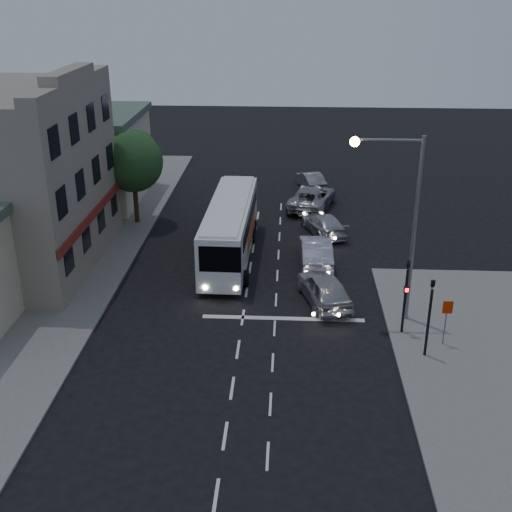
# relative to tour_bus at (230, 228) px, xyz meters

# --- Properties ---
(ground) EXTENTS (120.00, 120.00, 0.00)m
(ground) POSITION_rel_tour_bus_xyz_m (1.28, -9.47, -1.88)
(ground) COLOR black
(sidewalk_far) EXTENTS (12.00, 50.00, 0.12)m
(sidewalk_far) POSITION_rel_tour_bus_xyz_m (-11.72, -1.47, -1.82)
(sidewalk_far) COLOR slate
(sidewalk_far) RESTS_ON ground
(road_markings) EXTENTS (8.00, 30.55, 0.01)m
(road_markings) POSITION_rel_tour_bus_xyz_m (2.57, -6.17, -1.87)
(road_markings) COLOR silver
(road_markings) RESTS_ON ground
(tour_bus) EXTENTS (2.70, 11.37, 3.48)m
(tour_bus) POSITION_rel_tour_bus_xyz_m (0.00, 0.00, 0.00)
(tour_bus) COLOR white
(tour_bus) RESTS_ON ground
(car_suv) EXTENTS (3.13, 5.08, 1.61)m
(car_suv) POSITION_rel_tour_bus_xyz_m (5.33, -5.67, -1.07)
(car_suv) COLOR #B2B1B6
(car_suv) RESTS_ON ground
(car_sedan_a) EXTENTS (1.89, 5.00, 1.63)m
(car_sedan_a) POSITION_rel_tour_bus_xyz_m (5.07, -0.87, -1.06)
(car_sedan_a) COLOR #B5B3C4
(car_sedan_a) RESTS_ON ground
(car_sedan_b) EXTENTS (3.30, 4.94, 1.33)m
(car_sedan_b) POSITION_rel_tour_bus_xyz_m (5.75, 4.24, -1.21)
(car_sedan_b) COLOR #B7B7BC
(car_sedan_b) RESTS_ON ground
(car_sedan_c) EXTENTS (4.03, 6.29, 1.62)m
(car_sedan_c) POSITION_rel_tour_bus_xyz_m (5.12, 9.36, -1.07)
(car_sedan_c) COLOR gray
(car_sedan_c) RESTS_ON ground
(car_extra) EXTENTS (2.58, 4.41, 1.37)m
(car_extra) POSITION_rel_tour_bus_xyz_m (5.13, 14.14, -1.19)
(car_extra) COLOR gray
(car_extra) RESTS_ON ground
(traffic_signal_main) EXTENTS (0.25, 0.35, 4.10)m
(traffic_signal_main) POSITION_rel_tour_bus_xyz_m (8.88, -8.69, 0.54)
(traffic_signal_main) COLOR black
(traffic_signal_main) RESTS_ON sidewalk_near
(traffic_signal_side) EXTENTS (0.18, 0.15, 4.10)m
(traffic_signal_side) POSITION_rel_tour_bus_xyz_m (9.58, -10.67, 0.54)
(traffic_signal_side) COLOR black
(traffic_signal_side) RESTS_ON sidewalk_near
(regulatory_sign) EXTENTS (0.45, 0.12, 2.20)m
(regulatory_sign) POSITION_rel_tour_bus_xyz_m (10.58, -9.71, -0.28)
(regulatory_sign) COLOR slate
(regulatory_sign) RESTS_ON sidewalk_near
(streetlight) EXTENTS (3.32, 0.44, 9.00)m
(streetlight) POSITION_rel_tour_bus_xyz_m (8.63, -7.27, 3.85)
(streetlight) COLOR slate
(streetlight) RESTS_ON sidewalk_near
(main_building) EXTENTS (10.12, 12.00, 11.00)m
(main_building) POSITION_rel_tour_bus_xyz_m (-12.67, -1.47, 3.28)
(main_building) COLOR gray
(main_building) RESTS_ON sidewalk_far
(low_building_north) EXTENTS (9.40, 9.40, 6.50)m
(low_building_north) POSITION_rel_tour_bus_xyz_m (-12.22, 10.53, 1.51)
(low_building_north) COLOR beige
(low_building_north) RESTS_ON sidewalk_far
(street_tree) EXTENTS (4.00, 4.00, 6.20)m
(street_tree) POSITION_rel_tour_bus_xyz_m (-6.92, 5.55, 2.62)
(street_tree) COLOR black
(street_tree) RESTS_ON sidewalk_far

